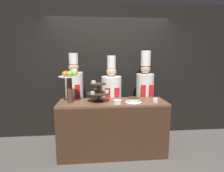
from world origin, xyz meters
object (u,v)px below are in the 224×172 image
at_px(cup_white, 155,100).
at_px(chef_left, 75,94).
at_px(serving_bowl_near, 117,102).
at_px(tiered_stand, 98,91).
at_px(cake_round, 133,100).
at_px(chef_center_right, 145,93).
at_px(chef_center_left, 111,97).
at_px(fruit_pedestal, 70,80).

distance_m(cup_white, chef_left, 1.52).
bearing_deg(serving_bowl_near, cup_white, 5.32).
xyz_separation_m(tiered_stand, serving_bowl_near, (0.31, -0.16, -0.15)).
height_order(cake_round, chef_center_right, chef_center_right).
height_order(tiered_stand, chef_left, chef_left).
bearing_deg(cake_round, chef_center_right, 58.01).
bearing_deg(cake_round, chef_center_left, 119.61).
bearing_deg(chef_center_right, cake_round, -121.99).
xyz_separation_m(fruit_pedestal, serving_bowl_near, (0.76, -0.12, -0.36)).
xyz_separation_m(cake_round, chef_left, (-1.04, 0.56, -0.00)).
bearing_deg(fruit_pedestal, chef_center_left, 35.63).
height_order(fruit_pedestal, cup_white, fruit_pedestal).
relative_size(serving_bowl_near, chef_left, 0.09).
bearing_deg(serving_bowl_near, chef_center_right, 45.29).
xyz_separation_m(cup_white, serving_bowl_near, (-0.65, -0.06, 0.00)).
height_order(serving_bowl_near, chef_left, chef_left).
distance_m(fruit_pedestal, serving_bowl_near, 0.85).
relative_size(cup_white, chef_center_left, 0.05).
height_order(tiered_stand, chef_center_right, chef_center_right).
xyz_separation_m(fruit_pedestal, cup_white, (1.41, -0.06, -0.36)).
relative_size(tiered_stand, chef_center_left, 0.22).
bearing_deg(tiered_stand, cup_white, -6.13).
bearing_deg(tiered_stand, chef_left, 133.74).
relative_size(tiered_stand, chef_center_right, 0.21).
xyz_separation_m(cake_round, serving_bowl_near, (-0.28, -0.07, -0.00)).
bearing_deg(chef_left, cake_round, -28.48).
distance_m(cup_white, chef_center_right, 0.58).
bearing_deg(cake_round, serving_bowl_near, -165.30).
bearing_deg(fruit_pedestal, cup_white, -2.48).
relative_size(chef_left, chef_center_right, 0.97).
bearing_deg(chef_center_left, chef_left, -180.00).
bearing_deg(tiered_stand, serving_bowl_near, -27.98).
height_order(cup_white, chef_left, chef_left).
bearing_deg(chef_center_right, tiered_stand, -153.28).
height_order(chef_left, chef_center_left, chef_left).
relative_size(chef_center_left, chef_center_right, 0.95).
distance_m(fruit_pedestal, cake_round, 1.10).
bearing_deg(chef_left, chef_center_right, 0.00).
relative_size(tiered_stand, serving_bowl_near, 2.31).
distance_m(serving_bowl_near, chef_center_left, 0.64).
bearing_deg(chef_left, cup_white, -22.16).
distance_m(cake_round, chef_left, 1.18).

